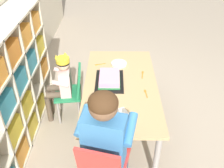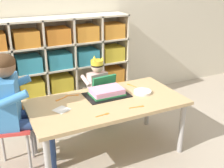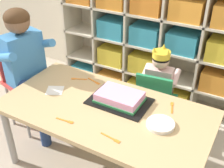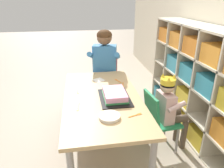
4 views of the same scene
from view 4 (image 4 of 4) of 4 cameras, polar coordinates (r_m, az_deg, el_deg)
The scene contains 15 objects.
ground at distance 2.31m, azimuth -2.44°, elevation -15.89°, with size 16.00×16.00×0.00m, color tan.
storage_cubby_shelf at distance 2.45m, azimuth 22.21°, elevation 0.53°, with size 1.75×0.32×1.18m.
activity_table at distance 2.03m, azimuth -2.67°, elevation -4.88°, with size 1.41×0.72×0.55m.
classroom_chair_blue at distance 2.08m, azimuth 12.51°, elevation -9.12°, with size 0.33×0.33×0.63m.
child_with_crown at distance 2.06m, azimuth 15.45°, elevation -5.51°, with size 0.31×0.31×0.80m.
classroom_chair_adult_side at distance 2.87m, azimuth -1.83°, elevation 2.69°, with size 0.40×0.41×0.72m.
adult_helper_seated at distance 2.69m, azimuth -2.16°, elevation 6.03°, with size 0.47×0.45×1.07m.
birthday_cake_on_tray at distance 1.96m, azimuth 0.72°, elevation -3.09°, with size 0.41×0.28×0.07m.
paper_plate_stack at distance 1.67m, azimuth -0.71°, elevation -8.91°, with size 0.17×0.17×0.02m, color white.
paper_napkin_square at distance 2.39m, azimuth -3.74°, elevation 1.07°, with size 0.12×0.12×0.00m, color white.
fork_by_napkin at distance 1.72m, azimuth 6.59°, elevation -8.47°, with size 0.05×0.12×0.00m.
fork_near_child_seat at distance 2.13m, azimuth -9.44°, elevation -2.11°, with size 0.12×0.03×0.00m.
fork_near_cake_tray at distance 1.84m, azimuth -9.30°, elevation -6.38°, with size 0.14×0.03×0.00m.
fork_at_table_front_edge at distance 2.37m, azimuth 1.59°, elevation 0.91°, with size 0.12×0.06×0.00m.
fork_scattered_mid_table at distance 2.26m, azimuth 2.96°, elevation -0.27°, with size 0.13×0.05×0.00m.
Camera 4 is at (1.79, -0.19, 1.45)m, focal length 33.30 mm.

